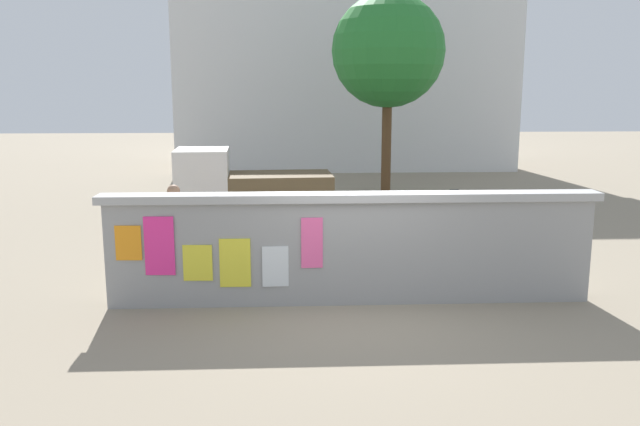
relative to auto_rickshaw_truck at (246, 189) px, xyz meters
The scene contains 9 objects.
ground 3.20m from the auto_rickshaw_truck, 50.62° to the left, with size 60.00×60.00×0.00m, color gray.
poster_wall 5.95m from the auto_rickshaw_truck, 71.03° to the right, with size 7.49×0.42×1.70m.
auto_rickshaw_truck is the anchor object (origin of this frame).
motorcycle 4.76m from the auto_rickshaw_truck, 31.34° to the right, with size 1.90×0.56×0.87m.
bicycle_near 5.00m from the auto_rickshaw_truck, ahead, with size 1.71×0.44×0.95m.
bicycle_far 5.46m from the auto_rickshaw_truck, 52.62° to the right, with size 1.68×0.53×0.95m.
person_walking 4.22m from the auto_rickshaw_truck, 103.01° to the right, with size 0.48×0.48×1.62m.
tree_roadside 7.04m from the auto_rickshaw_truck, 49.50° to the left, with size 3.39×3.39×6.01m.
building_background 12.76m from the auto_rickshaw_truck, 74.33° to the left, with size 13.52×4.64×8.96m.
Camera 1 is at (-0.93, -9.49, 3.25)m, focal length 36.45 mm.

